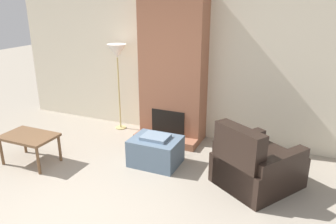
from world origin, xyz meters
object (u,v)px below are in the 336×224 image
object	(u,v)px
side_table	(29,139)
armchair	(254,167)
ottoman	(156,151)
floor_lamp_left	(117,54)

from	to	relation	value
side_table	armchair	bearing A→B (deg)	12.02
ottoman	armchair	world-z (taller)	armchair
ottoman	side_table	bearing A→B (deg)	-157.52
floor_lamp_left	armchair	bearing A→B (deg)	-21.58
armchair	ottoman	bearing A→B (deg)	31.53
armchair	floor_lamp_left	bearing A→B (deg)	11.54
floor_lamp_left	ottoman	bearing A→B (deg)	-39.62
ottoman	floor_lamp_left	world-z (taller)	floor_lamp_left
ottoman	side_table	distance (m)	1.95
floor_lamp_left	side_table	bearing A→B (deg)	-106.16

